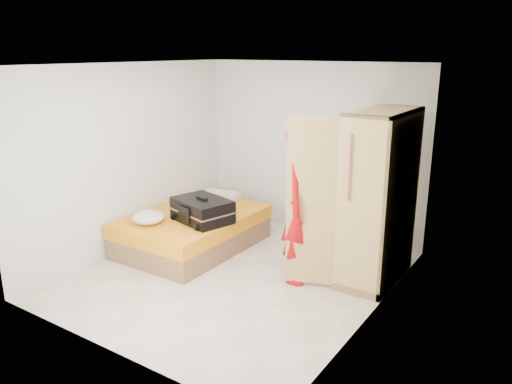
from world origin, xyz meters
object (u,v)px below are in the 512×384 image
Objects in this scene: round_cushion at (148,217)px; suitcase at (202,210)px; wardrobe at (373,202)px; bed at (193,231)px; person at (303,205)px.

suitcase is at bearing 40.62° from round_cushion.
wardrobe reaches higher than round_cushion.
bed is 0.52m from suitcase.
suitcase is (-1.50, -0.10, -0.30)m from person.
wardrobe reaches higher than person.
bed is 4.61× the size of round_cushion.
suitcase is (-2.20, -0.57, -0.34)m from wardrobe.
round_cushion is (-0.55, -0.47, -0.07)m from suitcase.
wardrobe is 1.10× the size of person.
suitcase is 0.73m from round_cushion.
suitcase is (0.31, -0.14, 0.40)m from bed.
round_cushion reaches higher than bed.
wardrobe is at bearing 20.71° from round_cushion.
person is (1.80, -0.04, 0.71)m from bed.
suitcase is at bearing -165.54° from wardrobe.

